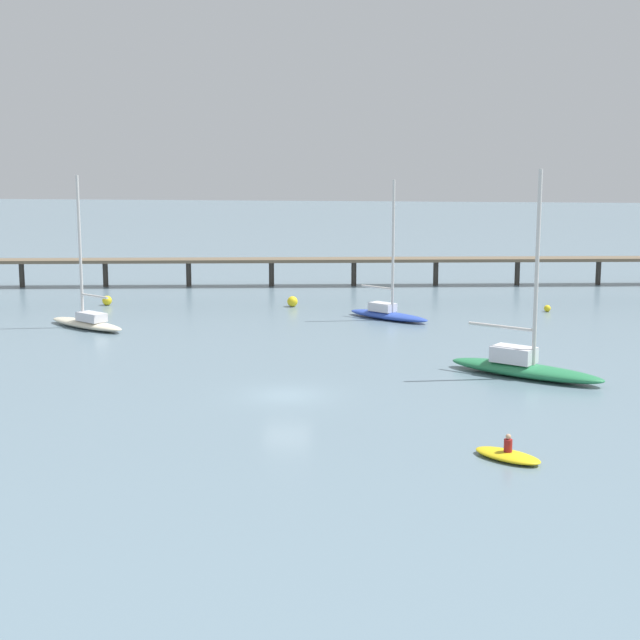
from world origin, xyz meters
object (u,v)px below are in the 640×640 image
Objects in this scene: sailboat_cream at (87,319)px; dinghy_yellow at (508,455)px; mooring_buoy_outer at (292,301)px; mooring_buoy_inner at (547,308)px; sailboat_green at (524,364)px; sailboat_blue at (388,311)px; mooring_buoy_near at (107,300)px; pier at (543,248)px.

sailboat_cream is 3.34× the size of dinghy_yellow.
dinghy_yellow is 42.35m from mooring_buoy_outer.
dinghy_yellow is 6.04× the size of mooring_buoy_inner.
sailboat_cream reaches higher than dinghy_yellow.
sailboat_green is 33.16m from sailboat_cream.
dinghy_yellow is (6.85, -34.31, -0.46)m from sailboat_blue.
sailboat_green is (8.85, -18.57, 0.07)m from sailboat_blue.
sailboat_cream reaches higher than mooring_buoy_near.
mooring_buoy_outer is at bearing 4.02° from mooring_buoy_near.
pier is at bearing 85.57° from mooring_buoy_inner.
mooring_buoy_inner is (-1.26, -16.28, -3.30)m from pier.
pier is 6.79× the size of sailboat_green.
sailboat_cream is at bearing -139.54° from mooring_buoy_outer.
sailboat_blue is 24.47m from mooring_buoy_near.
sailboat_blue is at bearing -123.36° from pier.
pier is 45.70m from sailboat_cream.
pier is 146.13× the size of mooring_buoy_inner.
sailboat_cream is at bearing -78.72° from mooring_buoy_near.
mooring_buoy_outer is at bearing 179.68° from mooring_buoy_inner.
pier is 40.43m from sailboat_green.
mooring_buoy_near is at bearing 128.85° from dinghy_yellow.
pier is 91.79× the size of mooring_buoy_outer.
dinghy_yellow reaches higher than mooring_buoy_near.
sailboat_cream is 13.76× the size of mooring_buoy_near.
sailboat_blue is at bearing -158.21° from mooring_buoy_inner.
sailboat_cream is at bearing -142.35° from pier.
sailboat_green is at bearing -99.54° from mooring_buoy_inner.
sailboat_green is at bearing -21.45° from sailboat_cream.
mooring_buoy_near is at bearing -155.67° from pier.
sailboat_cream reaches higher than pier.
mooring_buoy_inner is (3.98, 23.70, -0.46)m from sailboat_green.
sailboat_green is 40.04m from mooring_buoy_near.
sailboat_cream is at bearing -163.67° from sailboat_blue.
sailboat_blue reaches higher than mooring_buoy_inner.
dinghy_yellow is at bearing -97.42° from pier.
mooring_buoy_outer is at bearing 125.75° from sailboat_green.
dinghy_yellow is (-7.25, -55.72, -3.38)m from pier.
sailboat_cream reaches higher than sailboat_blue.
sailboat_blue reaches higher than pier.
sailboat_blue is 19.40× the size of mooring_buoy_inner.
dinghy_yellow is at bearing -97.27° from sailboat_green.
mooring_buoy_near is 15.86m from mooring_buoy_outer.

